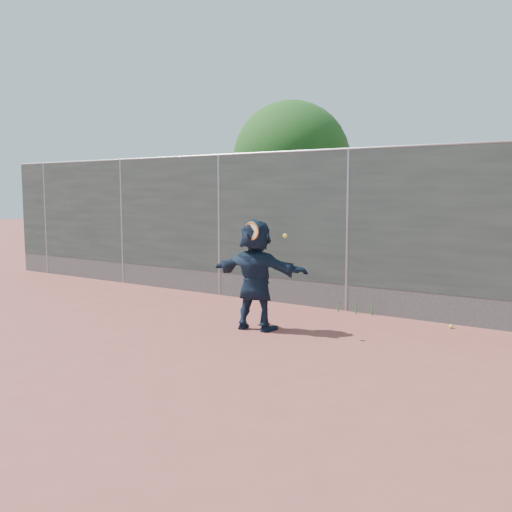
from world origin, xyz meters
The scene contains 7 objects.
ground centered at (0.00, 0.00, 0.00)m, with size 80.00×80.00×0.00m, color #9E4C42.
player centered at (-0.59, 1.36, 0.90)m, with size 1.66×0.53×1.79m, color #142337.
ball_ground centered at (2.02, 3.19, 0.03)m, with size 0.07×0.07×0.07m, color #D4E332.
fence centered at (0.00, 3.50, 1.58)m, with size 20.00×0.06×3.03m.
swing_action centered at (-0.49, 1.17, 1.59)m, with size 0.74×0.17×0.51m.
tree_left centered at (-2.85, 6.55, 2.94)m, with size 3.15×3.00×4.53m.
weed_clump centered at (0.29, 3.38, 0.13)m, with size 0.68×0.07×0.30m.
Camera 1 is at (4.51, -6.14, 2.20)m, focal length 40.00 mm.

